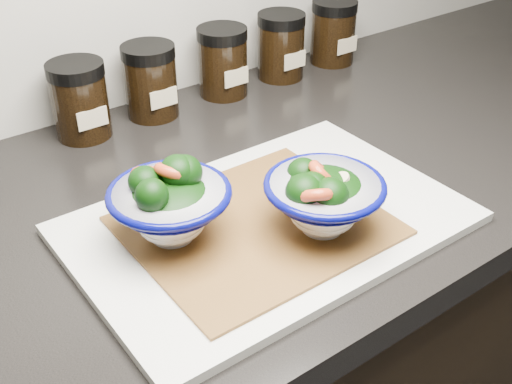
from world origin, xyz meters
TOP-DOWN VIEW (x-y plane):
  - countertop at (0.00, 1.45)m, footprint 3.50×0.60m
  - cutting_board at (-0.08, 1.35)m, footprint 0.45×0.30m
  - bamboo_mat at (-0.10, 1.34)m, footprint 0.28×0.24m
  - bowl_left at (-0.19, 1.38)m, footprint 0.14×0.14m
  - bowl_right at (-0.04, 1.29)m, footprint 0.14×0.14m
  - spice_jar_a at (-0.16, 1.69)m, footprint 0.08×0.08m
  - spice_jar_b at (-0.04, 1.69)m, footprint 0.08×0.08m
  - spice_jar_c at (0.09, 1.69)m, footprint 0.08×0.08m
  - spice_jar_d at (0.21, 1.69)m, footprint 0.08×0.08m
  - spice_jar_e at (0.33, 1.69)m, footprint 0.08×0.08m

SIDE VIEW (x-z plane):
  - countertop at x=0.00m, z-range 0.86..0.90m
  - cutting_board at x=-0.08m, z-range 0.90..0.91m
  - bamboo_mat at x=-0.10m, z-range 0.91..0.92m
  - spice_jar_a at x=-0.16m, z-range 0.90..1.01m
  - spice_jar_b at x=-0.04m, z-range 0.90..1.01m
  - spice_jar_c at x=0.09m, z-range 0.90..1.01m
  - spice_jar_d at x=0.21m, z-range 0.90..1.01m
  - spice_jar_e at x=0.33m, z-range 0.90..1.01m
  - bowl_right at x=-0.04m, z-range 0.91..1.00m
  - bowl_left at x=-0.19m, z-range 0.91..1.01m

